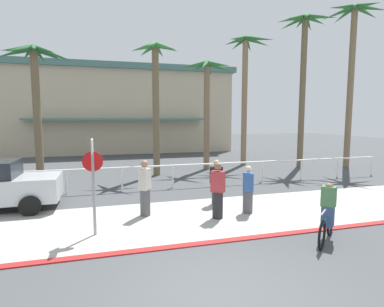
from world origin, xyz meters
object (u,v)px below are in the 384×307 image
palm_tree_2 (156,81)px  palm_tree_5 (304,53)px  palm_tree_6 (352,48)px  pedestrian_3 (248,192)px  palm_tree_3 (208,90)px  pedestrian_0 (145,190)px  cyclist_teal_0 (328,214)px  pedestrian_1 (216,184)px  palm_tree_1 (35,76)px  pedestrian_2 (218,193)px  stop_sign_bike_lane (93,173)px  palm_tree_4 (246,71)px

palm_tree_2 → palm_tree_5: 9.41m
palm_tree_6 → pedestrian_3: 13.89m
palm_tree_3 → pedestrian_0: palm_tree_3 is taller
cyclist_teal_0 → pedestrian_0: 5.29m
palm_tree_3 → pedestrian_1: bearing=-106.4°
palm_tree_1 → cyclist_teal_0: 13.72m
palm_tree_2 → pedestrian_3: 8.83m
palm_tree_1 → pedestrian_1: (6.83, -6.08, -4.33)m
pedestrian_2 → palm_tree_3: bearing=73.2°
cyclist_teal_0 → pedestrian_2: pedestrian_2 is taller
palm_tree_1 → pedestrian_2: (6.33, -7.57, -4.26)m
stop_sign_bike_lane → palm_tree_2: size_ratio=0.36×
palm_tree_2 → palm_tree_6: bearing=-3.1°
palm_tree_3 → stop_sign_bike_lane: bearing=-124.2°
palm_tree_1 → pedestrian_2: bearing=-50.1°
palm_tree_4 → palm_tree_6: palm_tree_6 is taller
palm_tree_5 → pedestrian_0: bearing=-146.0°
palm_tree_1 → pedestrian_0: 8.98m
palm_tree_5 → palm_tree_2: bearing=-177.8°
palm_tree_6 → pedestrian_2: palm_tree_6 is taller
palm_tree_2 → palm_tree_3: bearing=19.4°
stop_sign_bike_lane → pedestrian_1: stop_sign_bike_lane is taller
stop_sign_bike_lane → palm_tree_1: (-2.71, 7.96, 3.40)m
palm_tree_5 → cyclist_teal_0: 13.86m
palm_tree_3 → palm_tree_5: palm_tree_5 is taller
stop_sign_bike_lane → pedestrian_2: stop_sign_bike_lane is taller
palm_tree_2 → pedestrian_1: palm_tree_2 is taller
palm_tree_1 → palm_tree_3: bearing=8.3°
palm_tree_5 → cyclist_teal_0: (-6.52, -10.44, -6.37)m
palm_tree_4 → pedestrian_1: palm_tree_4 is taller
stop_sign_bike_lane → palm_tree_4: (9.21, 10.27, 4.43)m
stop_sign_bike_lane → palm_tree_3: 11.63m
palm_tree_5 → pedestrian_0: (-10.71, -7.22, -6.23)m
palm_tree_2 → pedestrian_0: (-1.53, -6.87, -4.18)m
palm_tree_2 → palm_tree_5: size_ratio=0.75×
palm_tree_4 → cyclist_teal_0: (-3.53, -12.23, -5.41)m
stop_sign_bike_lane → palm_tree_6: 17.57m
stop_sign_bike_lane → palm_tree_1: palm_tree_1 is taller
palm_tree_6 → pedestrian_3: bearing=-145.9°
palm_tree_3 → pedestrian_0: bearing=-120.9°
palm_tree_1 → pedestrian_3: (7.45, -7.35, -4.36)m
pedestrian_1 → cyclist_teal_0: bearing=-67.7°
palm_tree_4 → pedestrian_2: 12.53m
stop_sign_bike_lane → palm_tree_6: size_ratio=0.26×
palm_tree_5 → pedestrian_2: size_ratio=5.34×
pedestrian_2 → pedestrian_3: 1.16m
pedestrian_2 → pedestrian_0: bearing=157.5°
stop_sign_bike_lane → pedestrian_1: size_ratio=1.58×
palm_tree_6 → pedestrian_2: size_ratio=5.61×
palm_tree_3 → pedestrian_1: palm_tree_3 is taller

